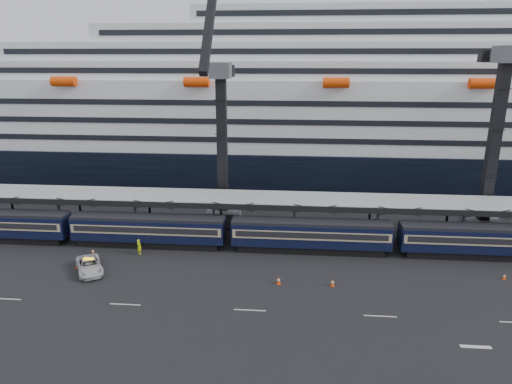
% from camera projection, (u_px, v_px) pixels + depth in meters
% --- Properties ---
extents(ground, '(260.00, 260.00, 0.00)m').
position_uv_depth(ground, '(394.00, 295.00, 45.33)').
color(ground, black).
rests_on(ground, ground).
extents(lane_markings, '(111.00, 4.27, 0.02)m').
position_uv_depth(lane_markings, '(501.00, 329.00, 39.67)').
color(lane_markings, beige).
rests_on(lane_markings, ground).
extents(train, '(133.05, 3.00, 4.05)m').
position_uv_depth(train, '(339.00, 235.00, 54.62)').
color(train, black).
rests_on(train, ground).
extents(canopy, '(130.00, 6.25, 5.53)m').
position_uv_depth(canopy, '(375.00, 202.00, 57.18)').
color(canopy, '#94969C').
rests_on(canopy, ground).
extents(cruise_ship, '(214.09, 28.84, 34.00)m').
position_uv_depth(cruise_ship, '(344.00, 114.00, 85.76)').
color(cruise_ship, black).
rests_on(cruise_ship, ground).
extents(crane_dark_near, '(4.50, 17.75, 35.08)m').
position_uv_depth(crane_dark_near, '(222.00, 140.00, 61.28)').
color(crane_dark_near, '#4A4D52').
rests_on(crane_dark_near, ground).
extents(crane_dark_mid, '(4.50, 18.24, 39.64)m').
position_uv_depth(crane_dark_mid, '(497.00, 135.00, 57.04)').
color(crane_dark_mid, '#4A4D52').
rests_on(crane_dark_mid, ground).
extents(pickup_truck, '(4.88, 5.93, 1.50)m').
position_uv_depth(pickup_truck, '(89.00, 266.00, 50.00)').
color(pickup_truck, silver).
rests_on(pickup_truck, ground).
extents(worker, '(0.83, 0.75, 1.91)m').
position_uv_depth(worker, '(139.00, 247.00, 54.40)').
color(worker, '#D5FD0D').
rests_on(worker, ground).
extents(traffic_cone_a, '(0.41, 0.41, 0.81)m').
position_uv_depth(traffic_cone_a, '(77.00, 265.00, 51.05)').
color(traffic_cone_a, '#FF4308').
rests_on(traffic_cone_a, ground).
extents(traffic_cone_b, '(0.37, 0.37, 0.75)m').
position_uv_depth(traffic_cone_b, '(93.00, 251.00, 54.56)').
color(traffic_cone_b, '#FF4308').
rests_on(traffic_cone_b, ground).
extents(traffic_cone_c, '(0.44, 0.44, 0.87)m').
position_uv_depth(traffic_cone_c, '(279.00, 280.00, 47.46)').
color(traffic_cone_c, '#FF4308').
rests_on(traffic_cone_c, ground).
extents(traffic_cone_d, '(0.40, 0.40, 0.80)m').
position_uv_depth(traffic_cone_d, '(333.00, 282.00, 47.05)').
color(traffic_cone_d, '#FF4308').
rests_on(traffic_cone_d, ground).
extents(traffic_cone_e, '(0.34, 0.34, 0.67)m').
position_uv_depth(traffic_cone_e, '(505.00, 276.00, 48.49)').
color(traffic_cone_e, '#FF4308').
rests_on(traffic_cone_e, ground).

